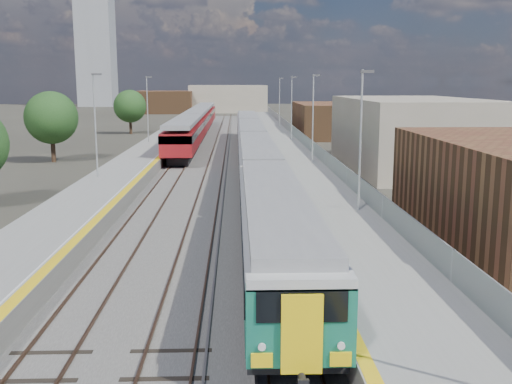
{
  "coord_description": "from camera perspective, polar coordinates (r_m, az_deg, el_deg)",
  "views": [
    {
      "loc": [
        -0.04,
        -9.69,
        7.89
      ],
      "look_at": [
        0.99,
        21.11,
        2.2
      ],
      "focal_mm": 42.0,
      "sensor_mm": 36.0,
      "label": 1
    }
  ],
  "objects": [
    {
      "name": "tree_c",
      "position": [
        93.9,
        -11.92,
        7.99
      ],
      "size": [
        4.94,
        4.94,
        6.7
      ],
      "color": "#382619",
      "rests_on": "ground"
    },
    {
      "name": "platform_right",
      "position": [
        62.84,
        2.96,
        3.72
      ],
      "size": [
        4.7,
        155.0,
        8.52
      ],
      "color": "slate",
      "rests_on": "ground"
    },
    {
      "name": "tree_d",
      "position": [
        80.57,
        11.91,
        6.97
      ],
      "size": [
        3.88,
        3.88,
        5.25
      ],
      "color": "#382619",
      "rests_on": "ground"
    },
    {
      "name": "green_train",
      "position": [
        52.06,
        -0.21,
        4.11
      ],
      "size": [
        2.75,
        76.58,
        3.03
      ],
      "color": "black",
      "rests_on": "ground"
    },
    {
      "name": "buildings",
      "position": [
        149.41,
        -9.05,
        11.41
      ],
      "size": [
        72.0,
        185.5,
        40.0
      ],
      "color": "brown",
      "rests_on": "ground"
    },
    {
      "name": "ballast_bed",
      "position": [
        62.72,
        -3.93,
        3.23
      ],
      "size": [
        10.5,
        155.0,
        0.06
      ],
      "primitive_type": "cube",
      "color": "#565451",
      "rests_on": "ground"
    },
    {
      "name": "platform_left",
      "position": [
        63.26,
        -10.11,
        3.6
      ],
      "size": [
        4.3,
        155.0,
        8.52
      ],
      "color": "slate",
      "rests_on": "ground"
    },
    {
      "name": "tree_b",
      "position": [
        62.56,
        -18.92,
        6.71
      ],
      "size": [
        5.16,
        5.16,
        7.0
      ],
      "color": "#382619",
      "rests_on": "ground"
    },
    {
      "name": "tracks",
      "position": [
        64.36,
        -3.34,
        3.49
      ],
      "size": [
        8.96,
        160.0,
        0.17
      ],
      "color": "#4C3323",
      "rests_on": "ground"
    },
    {
      "name": "red_train",
      "position": [
        85.07,
        -5.63,
        6.63
      ],
      "size": [
        3.06,
        61.92,
        3.86
      ],
      "color": "black",
      "rests_on": "ground"
    },
    {
      "name": "ground",
      "position": [
        60.21,
        -1.86,
        2.92
      ],
      "size": [
        320.0,
        320.0,
        0.0
      ],
      "primitive_type": "plane",
      "color": "#47443A",
      "rests_on": "ground"
    }
  ]
}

